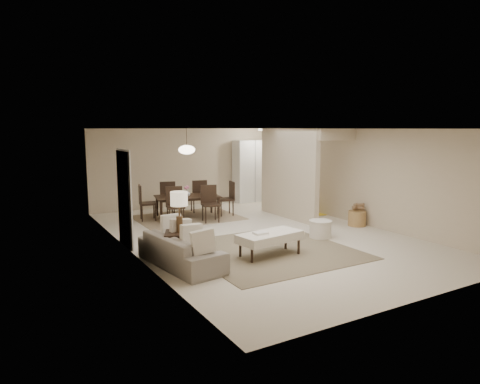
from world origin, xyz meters
TOP-DOWN VIEW (x-y plane):
  - floor at (0.00, 0.00)m, footprint 9.00×9.00m
  - ceiling at (0.00, 0.00)m, footprint 9.00×9.00m
  - back_wall at (0.00, 4.50)m, footprint 6.00×0.00m
  - left_wall at (-3.00, 0.00)m, footprint 0.00×9.00m
  - right_wall at (3.00, 0.00)m, footprint 0.00×9.00m
  - partition at (1.80, 1.25)m, footprint 0.15×2.50m
  - doorway at (-2.97, 0.60)m, footprint 0.04×0.90m
  - pantry_cabinet at (2.35, 4.15)m, footprint 1.20×0.55m
  - flush_light at (2.30, 3.20)m, footprint 0.44×0.44m
  - living_rug at (-0.49, -1.25)m, footprint 3.20×3.20m
  - sofa at (-2.45, -1.25)m, footprint 2.09×1.05m
  - ottoman_bench at (-0.69, -1.55)m, footprint 1.39×0.79m
  - side_table at (-2.40, -1.08)m, footprint 0.72×0.72m
  - table_lamp at (-2.40, -1.08)m, footprint 0.32×0.32m
  - round_pouf at (1.11, -0.95)m, footprint 0.52×0.52m
  - wicker_basket at (2.75, -0.48)m, footprint 0.46×0.46m
  - dining_rug at (-0.66, 2.63)m, footprint 2.80×2.10m
  - dining_table at (-0.66, 2.63)m, footprint 1.94×1.32m
  - dining_chairs at (-0.66, 2.63)m, footprint 2.68×2.15m
  - vase at (-0.66, 2.63)m, footprint 0.19×0.19m
  - yellow_mat at (2.70, 1.29)m, footprint 1.06×0.73m
  - pendant_light at (-0.66, 2.63)m, footprint 0.46×0.46m

SIDE VIEW (x-z plane):
  - floor at x=0.00m, z-range 0.00..0.00m
  - living_rug at x=-0.49m, z-range 0.00..0.01m
  - dining_rug at x=-0.66m, z-range 0.00..0.01m
  - yellow_mat at x=2.70m, z-range 0.00..0.01m
  - wicker_basket at x=2.75m, z-range 0.00..0.39m
  - round_pouf at x=1.11m, z-range 0.00..0.40m
  - sofa at x=-2.45m, z-range 0.00..0.58m
  - side_table at x=-2.40m, z-range 0.00..0.60m
  - dining_table at x=-0.66m, z-range 0.00..0.62m
  - ottoman_bench at x=-0.69m, z-range 0.14..0.61m
  - dining_chairs at x=-0.66m, z-range 0.00..0.99m
  - vase at x=-0.66m, z-range 0.62..0.79m
  - doorway at x=-2.97m, z-range 0.00..2.04m
  - pantry_cabinet at x=2.35m, z-range 0.00..2.10m
  - table_lamp at x=-2.40m, z-range 0.78..1.54m
  - back_wall at x=0.00m, z-range -1.75..4.25m
  - left_wall at x=-3.00m, z-range -3.25..5.75m
  - right_wall at x=3.00m, z-range -3.25..5.75m
  - partition at x=1.80m, z-range 0.00..2.50m
  - pendant_light at x=-0.66m, z-range 1.57..2.27m
  - flush_light at x=2.30m, z-range 2.44..2.48m
  - ceiling at x=0.00m, z-range 2.50..2.50m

